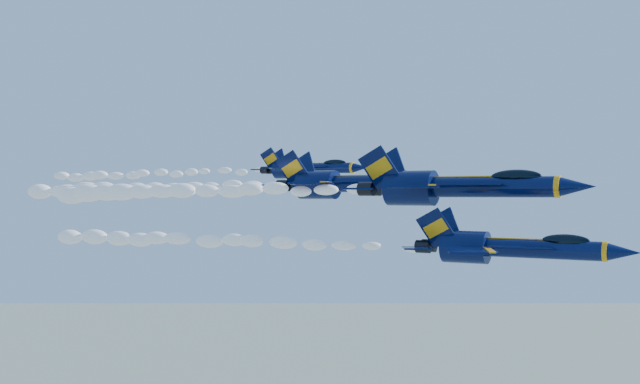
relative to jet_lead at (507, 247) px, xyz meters
The scene contains 8 objects.
jet_lead is the anchor object (origin of this frame).
smoke_trail_jet_lead 27.03m from the jet_lead, behind, with size 40.60×1.63×1.47m, color white.
jet_second 10.03m from the jet_lead, 134.07° to the left, with size 20.01×16.41×7.43m.
smoke_trail_jet_second 35.90m from the jet_lead, 169.60° to the left, with size 40.60×2.07×1.86m, color white.
jet_third 23.31m from the jet_lead, 147.50° to the left, with size 19.23×15.78×7.15m.
smoke_trail_jet_third 49.49m from the jet_lead, 165.62° to the left, with size 40.60×1.99×1.79m, color white.
jet_fourth 40.99m from the jet_lead, 142.21° to the left, with size 15.07×12.36×5.60m.
smoke_trail_jet_fourth 64.00m from the jet_lead, 157.13° to the left, with size 40.60×1.56×1.40m, color white.
Camera 1 is at (30.68, -62.60, 152.69)m, focal length 40.00 mm.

